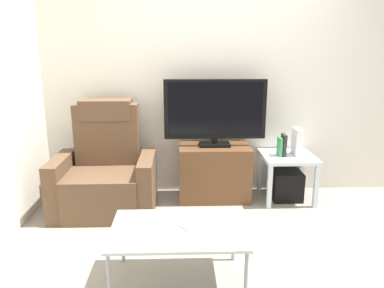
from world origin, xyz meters
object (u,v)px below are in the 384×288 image
subwoofer_box (286,185)px  coffee_table (178,232)px  television (215,111)px  game_console (297,142)px  tv_stand (214,172)px  book_leftmost (280,147)px  side_table (287,162)px  cell_phone (185,225)px  recliner_armchair (106,173)px  book_middle (284,145)px

subwoofer_box → coffee_table: (-1.16, -1.45, 0.24)m
television → game_console: bearing=-3.0°
tv_stand → book_leftmost: 0.74m
side_table → cell_phone: side_table is taller
coffee_table → tv_stand: bearing=75.6°
coffee_table → cell_phone: cell_phone is taller
subwoofer_box → cell_phone: cell_phone is taller
game_console → book_leftmost: bearing=-171.0°
television → subwoofer_box: size_ratio=3.40×
recliner_armchair → book_leftmost: 1.80m
coffee_table → television: bearing=75.8°
side_table → coffee_table: (-1.16, -1.45, -0.02)m
tv_stand → side_table: bearing=-2.6°
television → subwoofer_box: (0.77, -0.05, -0.80)m
tv_stand → game_console: bearing=-1.7°
television → book_leftmost: 0.77m
game_console → cell_phone: (-1.20, -1.43, -0.21)m
book_leftmost → cell_phone: (-1.01, -1.40, -0.17)m
recliner_armchair → coffee_table: recliner_armchair is taller
cell_phone → game_console: bearing=13.4°
book_middle → side_table: bearing=18.8°
tv_stand → game_console: game_console is taller
side_table → cell_phone: size_ratio=3.60×
television → game_console: (0.86, -0.04, -0.32)m
game_console → tv_stand: bearing=178.3°
book_middle → television: bearing=174.0°
tv_stand → book_middle: bearing=-4.5°
side_table → book_middle: book_middle is taller
book_middle → cell_phone: 1.76m
book_middle → tv_stand: bearing=175.5°
game_console → cell_phone: bearing=-129.9°
television → book_leftmost: (0.67, -0.07, -0.36)m
book_leftmost → cell_phone: 1.73m
recliner_armchair → side_table: size_ratio=2.00×
side_table → book_middle: (-0.06, -0.02, 0.19)m
television → game_console: size_ratio=3.75×
cell_phone → tv_stand: bearing=40.4°
recliner_armchair → book_middle: bearing=-5.3°
television → book_middle: (0.72, -0.07, -0.35)m
television → book_leftmost: size_ratio=5.37×
recliner_armchair → side_table: recliner_armchair is taller
cell_phone → television: bearing=40.6°
coffee_table → cell_phone: 0.07m
television → cell_phone: television is taller
subwoofer_box → coffee_table: size_ratio=0.34×
game_console → cell_phone: size_ratio=1.87×
book_middle → coffee_table: size_ratio=0.26×
tv_stand → coffee_table: (-0.38, -1.49, 0.10)m
television → book_leftmost: television is taller
recliner_armchair → game_console: 2.00m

